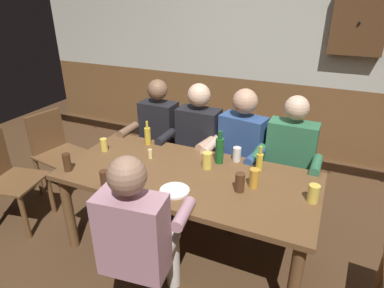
% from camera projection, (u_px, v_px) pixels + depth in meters
% --- Properties ---
extents(ground_plane, '(8.12, 8.12, 0.00)m').
position_uv_depth(ground_plane, '(188.00, 246.00, 2.86)').
color(ground_plane, '#4C331E').
extents(back_wall_upper, '(6.77, 0.12, 1.74)m').
position_uv_depth(back_wall_upper, '(266.00, 9.00, 3.97)').
color(back_wall_upper, beige).
extents(back_wall_wainscot, '(6.77, 0.12, 0.95)m').
position_uv_depth(back_wall_wainscot, '(256.00, 114.00, 4.54)').
color(back_wall_wainscot, brown).
rests_on(back_wall_wainscot, ground_plane).
extents(dining_table, '(1.98, 0.91, 0.73)m').
position_uv_depth(dining_table, '(187.00, 184.00, 2.58)').
color(dining_table, brown).
rests_on(dining_table, ground_plane).
extents(person_0, '(0.51, 0.51, 1.23)m').
position_uv_depth(person_0, '(156.00, 134.00, 3.38)').
color(person_0, black).
rests_on(person_0, ground_plane).
extents(person_1, '(0.55, 0.52, 1.24)m').
position_uv_depth(person_1, '(196.00, 141.00, 3.21)').
color(person_1, black).
rests_on(person_1, ground_plane).
extents(person_2, '(0.60, 0.57, 1.24)m').
position_uv_depth(person_2, '(239.00, 149.00, 3.05)').
color(person_2, '#2D4C84').
rests_on(person_2, ground_plane).
extents(person_3, '(0.56, 0.51, 1.23)m').
position_uv_depth(person_3, '(288.00, 159.00, 2.88)').
color(person_3, '#33724C').
rests_on(person_3, ground_plane).
extents(person_4, '(0.58, 0.55, 1.23)m').
position_uv_depth(person_4, '(138.00, 233.00, 2.00)').
color(person_4, '#B78493').
rests_on(person_4, ground_plane).
extents(chair_empty_near_left, '(0.51, 0.51, 0.88)m').
position_uv_depth(chair_empty_near_left, '(56.00, 151.00, 3.48)').
color(chair_empty_near_left, brown).
rests_on(chair_empty_near_left, ground_plane).
extents(chair_empty_far_end, '(0.52, 0.52, 0.88)m').
position_uv_depth(chair_empty_far_end, '(6.00, 178.00, 2.98)').
color(chair_empty_far_end, brown).
rests_on(chair_empty_far_end, ground_plane).
extents(table_candle, '(0.04, 0.04, 0.08)m').
position_uv_depth(table_candle, '(150.00, 154.00, 2.77)').
color(table_candle, '#F9E08C').
rests_on(table_candle, dining_table).
extents(plate_0, '(0.21, 0.21, 0.01)m').
position_uv_depth(plate_0, '(175.00, 191.00, 2.32)').
color(plate_0, white).
rests_on(plate_0, dining_table).
extents(bottle_0, '(0.07, 0.07, 0.28)m').
position_uv_depth(bottle_0, '(220.00, 150.00, 2.66)').
color(bottle_0, '#195923').
rests_on(bottle_0, dining_table).
extents(bottle_1, '(0.05, 0.05, 0.21)m').
position_uv_depth(bottle_1, '(260.00, 161.00, 2.56)').
color(bottle_1, gold).
rests_on(bottle_1, dining_table).
extents(bottle_2, '(0.06, 0.06, 0.23)m').
position_uv_depth(bottle_2, '(148.00, 135.00, 3.00)').
color(bottle_2, gold).
rests_on(bottle_2, dining_table).
extents(pint_glass_0, '(0.07, 0.07, 0.12)m').
position_uv_depth(pint_glass_0, '(237.00, 154.00, 2.72)').
color(pint_glass_0, white).
rests_on(pint_glass_0, dining_table).
extents(pint_glass_1, '(0.08, 0.08, 0.13)m').
position_uv_depth(pint_glass_1, '(207.00, 160.00, 2.60)').
color(pint_glass_1, '#E5C64C').
rests_on(pint_glass_1, dining_table).
extents(pint_glass_2, '(0.08, 0.08, 0.13)m').
position_uv_depth(pint_glass_2, '(313.00, 194.00, 2.18)').
color(pint_glass_2, '#E5C64C').
rests_on(pint_glass_2, dining_table).
extents(pint_glass_3, '(0.06, 0.06, 0.15)m').
position_uv_depth(pint_glass_3, '(67.00, 162.00, 2.56)').
color(pint_glass_3, '#4C2D19').
rests_on(pint_glass_3, dining_table).
extents(pint_glass_4, '(0.06, 0.06, 0.11)m').
position_uv_depth(pint_glass_4, '(104.00, 145.00, 2.89)').
color(pint_glass_4, '#E5C64C').
rests_on(pint_glass_4, dining_table).
extents(pint_glass_5, '(0.07, 0.07, 0.15)m').
position_uv_depth(pint_glass_5, '(254.00, 178.00, 2.34)').
color(pint_glass_5, gold).
rests_on(pint_glass_5, dining_table).
extents(pint_glass_6, '(0.07, 0.07, 0.12)m').
position_uv_depth(pint_glass_6, '(105.00, 179.00, 2.36)').
color(pint_glass_6, '#4C2D19').
rests_on(pint_glass_6, dining_table).
extents(pint_glass_7, '(0.07, 0.07, 0.14)m').
position_uv_depth(pint_glass_7, '(240.00, 182.00, 2.30)').
color(pint_glass_7, '#4C2D19').
rests_on(pint_glass_7, dining_table).
extents(wall_dart_cabinet, '(0.56, 0.15, 0.70)m').
position_uv_depth(wall_dart_cabinet, '(360.00, 22.00, 3.52)').
color(wall_dart_cabinet, brown).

